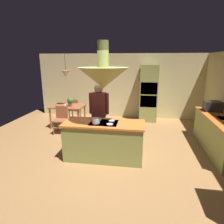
{
  "coord_description": "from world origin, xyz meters",
  "views": [
    {
      "loc": [
        0.84,
        -4.41,
        2.31
      ],
      "look_at": [
        0.1,
        0.4,
        1.0
      ],
      "focal_mm": 31.24,
      "sensor_mm": 36.0,
      "label": 1
    }
  ],
  "objects": [
    {
      "name": "chair_by_back_wall",
      "position": [
        -1.7,
        2.53,
        0.5
      ],
      "size": [
        0.4,
        0.4,
        0.87
      ],
      "rotation": [
        0.0,
        0.0,
        3.14
      ],
      "color": "brown",
      "rests_on": "ground"
    },
    {
      "name": "chair_facing_island",
      "position": [
        -1.7,
        1.27,
        0.5
      ],
      "size": [
        0.4,
        0.4,
        0.87
      ],
      "color": "brown",
      "rests_on": "ground"
    },
    {
      "name": "counter_run_right",
      "position": [
        2.84,
        0.6,
        0.46
      ],
      "size": [
        0.73,
        2.41,
        0.9
      ],
      "color": "#8C934C",
      "rests_on": "ground"
    },
    {
      "name": "cooking_pot_on_cooktop",
      "position": [
        -0.16,
        -0.33,
        0.98
      ],
      "size": [
        0.18,
        0.18,
        0.12
      ],
      "primitive_type": "cylinder",
      "color": "#B2B2B7",
      "rests_on": "kitchen_island"
    },
    {
      "name": "microwave_on_counter",
      "position": [
        2.84,
        1.31,
        1.04
      ],
      "size": [
        0.46,
        0.36,
        0.28
      ],
      "primitive_type": "cube",
      "color": "#232326",
      "rests_on": "counter_run_right"
    },
    {
      "name": "range_hood",
      "position": [
        0.0,
        -0.2,
        1.95
      ],
      "size": [
        1.1,
        1.1,
        1.0
      ],
      "color": "#8C934C"
    },
    {
      "name": "cup_on_table",
      "position": [
        -1.71,
        1.7,
        0.81
      ],
      "size": [
        0.07,
        0.07,
        0.09
      ],
      "primitive_type": "cylinder",
      "color": "white",
      "rests_on": "dining_table"
    },
    {
      "name": "wall_back",
      "position": [
        0.0,
        3.45,
        1.27
      ],
      "size": [
        6.8,
        0.1,
        2.55
      ],
      "primitive_type": "cube",
      "color": "beige",
      "rests_on": "ground"
    },
    {
      "name": "dining_table",
      "position": [
        -1.7,
        1.9,
        0.66
      ],
      "size": [
        1.13,
        0.82,
        0.76
      ],
      "color": "brown",
      "rests_on": "ground"
    },
    {
      "name": "potted_plant_on_table",
      "position": [
        -1.57,
        1.82,
        0.93
      ],
      "size": [
        0.2,
        0.2,
        0.3
      ],
      "color": "#99382D",
      "rests_on": "dining_table"
    },
    {
      "name": "kitchen_island",
      "position": [
        0.0,
        -0.2,
        0.46
      ],
      "size": [
        1.88,
        0.76,
        0.92
      ],
      "color": "#8C934C",
      "rests_on": "ground"
    },
    {
      "name": "person_at_island",
      "position": [
        -0.25,
        0.45,
        0.99
      ],
      "size": [
        0.53,
        0.23,
        1.71
      ],
      "color": "tan",
      "rests_on": "ground"
    },
    {
      "name": "ground",
      "position": [
        0.0,
        0.0,
        0.0
      ],
      "size": [
        8.16,
        8.16,
        0.0
      ],
      "primitive_type": "plane",
      "color": "#9E7042"
    },
    {
      "name": "pendant_light_over_table",
      "position": [
        -1.7,
        1.9,
        1.86
      ],
      "size": [
        0.32,
        0.32,
        0.82
      ],
      "color": "beige"
    },
    {
      "name": "oven_tower",
      "position": [
        1.1,
        3.04,
        1.07
      ],
      "size": [
        0.66,
        0.62,
        2.15
      ],
      "color": "#8C934C",
      "rests_on": "ground"
    }
  ]
}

